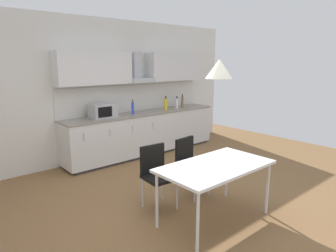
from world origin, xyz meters
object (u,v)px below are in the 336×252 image
Objects in this scene: bottle_blue at (133,108)px; bottle_brown at (182,102)px; pendant_lamp at (219,69)px; dining_table at (216,169)px; chair_far_right at (189,160)px; chair_far_left at (156,170)px; bottle_yellow at (166,104)px; bottle_white at (177,103)px; microwave at (103,111)px.

bottle_brown is (1.44, 0.02, 0.01)m from bottle_blue.
pendant_lamp is (-2.17, -2.91, 0.86)m from bottle_brown.
dining_table is at bearing -126.74° from bottle_brown.
bottle_brown is 3.64m from dining_table.
dining_table is (-0.73, -2.88, -0.35)m from bottle_blue.
chair_far_right is at bearing 67.90° from dining_table.
dining_table is 0.86m from chair_far_left.
bottle_blue is 0.88m from bottle_yellow.
bottle_white is 0.88× the size of pendant_lamp.
pendant_lamp is at bearing -90.97° from microwave.
chair_far_right is at bearing -82.85° from microwave.
bottle_blue is 2.20m from chair_far_right.
bottle_blue is 0.35× the size of chair_far_right.
pendant_lamp is (-1.61, -2.86, 0.86)m from bottle_yellow.
bottle_yellow is at bearing 60.63° from pendant_lamp.
pendant_lamp reaches higher than bottle_white.
pendant_lamp is at bearing -112.10° from chair_far_right.
pendant_lamp is at bearing -104.18° from bottle_blue.
bottle_yellow reaches higher than chair_far_left.
bottle_brown is 0.22× the size of dining_table.
pendant_lamp reaches higher than bottle_yellow.
bottle_yellow is at bearing -174.93° from bottle_brown.
bottle_white is at bearing 4.02° from bottle_yellow.
bottle_brown reaches higher than chair_far_right.
bottle_blue is at bearing 63.54° from chair_far_left.
bottle_blue is at bearing 78.92° from chair_far_right.
microwave is 1.52× the size of bottle_yellow.
dining_table is at bearing -119.37° from bottle_yellow.
chair_far_left is at bearing -132.84° from bottle_yellow.
microwave reaches higher than chair_far_left.
dining_table is 0.86m from chair_far_right.
dining_table is (-0.05, -2.91, -0.36)m from microwave.
bottle_yellow is 2.88m from chair_far_left.
bottle_brown reaches higher than bottle_white.
dining_table is (-2.17, -2.91, -0.35)m from bottle_brown.
chair_far_left is at bearing 112.16° from pendant_lamp.
microwave is at bearing 179.80° from bottle_brown.
pendant_lamp reaches higher than chair_far_right.
bottle_yellow is (0.88, -0.03, 0.01)m from bottle_blue.
bottle_blue reaches higher than dining_table.
bottle_brown is at bearing 53.26° from pendant_lamp.
chair_far_right is (-1.65, -2.10, -0.50)m from bottle_white.
bottle_brown is 1.00× the size of bottle_yellow.
pendant_lamp reaches higher than bottle_brown.
bottle_yellow is 3.39m from pendant_lamp.
bottle_brown is 2.87m from chair_far_right.
chair_far_left is at bearing 179.99° from chair_far_right.
bottle_blue reaches higher than chair_far_right.
microwave is at bearing 177.89° from bottle_yellow.
bottle_blue is 0.96× the size of bottle_yellow.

